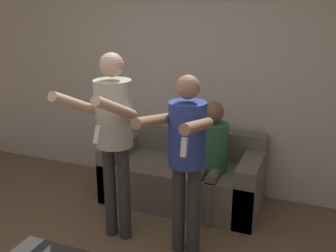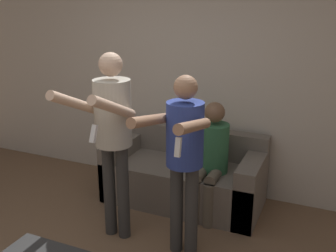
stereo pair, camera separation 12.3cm
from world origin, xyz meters
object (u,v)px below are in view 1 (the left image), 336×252
Objects in this scene: person_standing_left at (113,128)px; person_standing_right at (186,149)px; couch at (183,177)px; person_seated at (211,154)px.

person_standing_left reaches higher than person_standing_right.
person_standing_right is (0.66, -0.00, -0.10)m from person_standing_left.
couch is at bearing 69.64° from person_standing_left.
person_standing_right is (0.33, -0.90, 0.70)m from couch.
person_standing_right is at bearing -90.27° from person_seated.
person_seated reaches higher than couch.
person_standing_right is 1.34× the size of person_seated.
person_standing_right reaches higher than person_seated.
person_standing_right is at bearing -69.68° from couch.
person_standing_left is at bearing 179.71° from person_standing_right.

